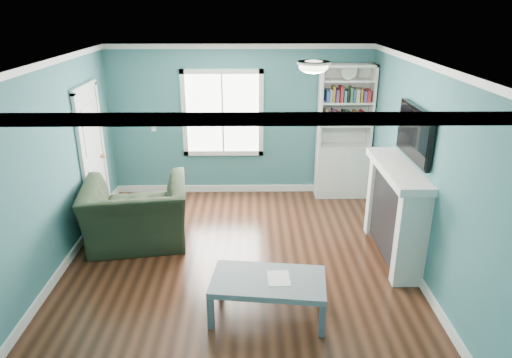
{
  "coord_description": "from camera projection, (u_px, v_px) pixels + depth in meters",
  "views": [
    {
      "loc": [
        0.17,
        -5.21,
        3.23
      ],
      "look_at": [
        0.25,
        0.4,
        1.05
      ],
      "focal_mm": 32.0,
      "sensor_mm": 36.0,
      "label": 1
    }
  ],
  "objects": [
    {
      "name": "paper_sheet",
      "position": [
        279.0,
        278.0,
        4.92
      ],
      "size": [
        0.24,
        0.31,
        0.0
      ],
      "primitive_type": "cube",
      "rotation": [
        0.0,
        0.0,
        0.03
      ],
      "color": "white",
      "rests_on": "coffee_table"
    },
    {
      "name": "bookshelf",
      "position": [
        343.0,
        146.0,
        7.85
      ],
      "size": [
        0.9,
        0.35,
        2.31
      ],
      "color": "silver",
      "rests_on": "ground"
    },
    {
      "name": "tv",
      "position": [
        415.0,
        133.0,
        5.61
      ],
      "size": [
        0.06,
        1.1,
        0.65
      ],
      "primitive_type": "cube",
      "color": "black",
      "rests_on": "fireplace"
    },
    {
      "name": "trim",
      "position": [
        236.0,
        177.0,
        5.57
      ],
      "size": [
        4.5,
        5.0,
        2.6
      ],
      "color": "white",
      "rests_on": "ground"
    },
    {
      "name": "window",
      "position": [
        223.0,
        113.0,
        7.81
      ],
      "size": [
        1.4,
        0.06,
        1.5
      ],
      "color": "white",
      "rests_on": "room_walls"
    },
    {
      "name": "fireplace",
      "position": [
        395.0,
        213.0,
        6.0
      ],
      "size": [
        0.44,
        1.58,
        1.3
      ],
      "color": "black",
      "rests_on": "ground"
    },
    {
      "name": "floor",
      "position": [
        238.0,
        264.0,
        6.02
      ],
      "size": [
        5.0,
        5.0,
        0.0
      ],
      "primitive_type": "plane",
      "color": "black",
      "rests_on": "ground"
    },
    {
      "name": "door",
      "position": [
        93.0,
        154.0,
        6.91
      ],
      "size": [
        0.12,
        0.98,
        2.17
      ],
      "color": "silver",
      "rests_on": "ground"
    },
    {
      "name": "coffee_table",
      "position": [
        268.0,
        284.0,
        4.93
      ],
      "size": [
        1.3,
        0.81,
        0.45
      ],
      "rotation": [
        0.0,
        0.0,
        -0.12
      ],
      "color": "#4D525C",
      "rests_on": "ground"
    },
    {
      "name": "room_walls",
      "position": [
        236.0,
        150.0,
        5.45
      ],
      "size": [
        5.0,
        5.0,
        5.0
      ],
      "color": "#336E72",
      "rests_on": "ground"
    },
    {
      "name": "recliner",
      "position": [
        136.0,
        204.0,
        6.35
      ],
      "size": [
        1.51,
        1.1,
        1.21
      ],
      "primitive_type": "imported",
      "rotation": [
        0.0,
        0.0,
        -2.99
      ],
      "color": "#202D1C",
      "rests_on": "ground"
    },
    {
      "name": "light_switch",
      "position": [
        154.0,
        128.0,
        7.89
      ],
      "size": [
        0.08,
        0.01,
        0.12
      ],
      "primitive_type": "cube",
      "color": "white",
      "rests_on": "room_walls"
    },
    {
      "name": "ceiling_fixture",
      "position": [
        314.0,
        66.0,
        5.2
      ],
      "size": [
        0.38,
        0.38,
        0.15
      ],
      "color": "white",
      "rests_on": "room_walls"
    }
  ]
}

